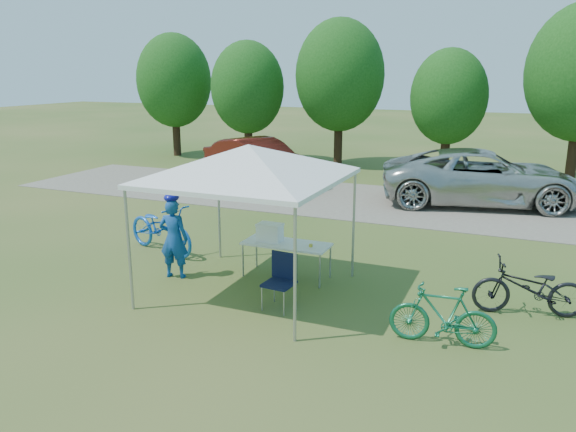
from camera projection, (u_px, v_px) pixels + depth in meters
name	position (u px, v px, depth m)	size (l,w,h in m)	color
ground	(251.00, 291.00, 10.40)	(100.00, 100.00, 0.00)	#2D5119
gravel_strip	(366.00, 201.00, 17.52)	(24.00, 5.00, 0.02)	gray
canopy	(248.00, 149.00, 9.73)	(4.53, 4.53, 3.00)	#A5A5AA
treeline	(403.00, 82.00, 22.13)	(24.89, 4.28, 6.30)	#382314
folding_table	(286.00, 245.00, 10.97)	(1.71, 0.71, 0.70)	white
folding_chair	(282.00, 276.00, 9.62)	(0.52, 0.54, 0.95)	black
cooler	(270.00, 232.00, 11.05)	(0.49, 0.33, 0.35)	white
ice_cream_cup	(311.00, 246.00, 10.71)	(0.07, 0.07, 0.05)	gold
cyclist	(174.00, 239.00, 10.94)	(0.58, 0.38, 1.58)	#124495
bike_blue	(161.00, 228.00, 12.54)	(0.73, 2.10, 1.10)	blue
bike_green	(443.00, 315.00, 8.28)	(0.44, 1.56, 0.94)	#166643
bike_dark	(530.00, 288.00, 9.28)	(0.64, 1.82, 0.96)	black
minivan	(483.00, 177.00, 16.91)	(2.75, 5.97, 1.66)	#B9B9B4
sedan	(259.00, 161.00, 20.09)	(1.68, 4.83, 1.59)	#55150E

